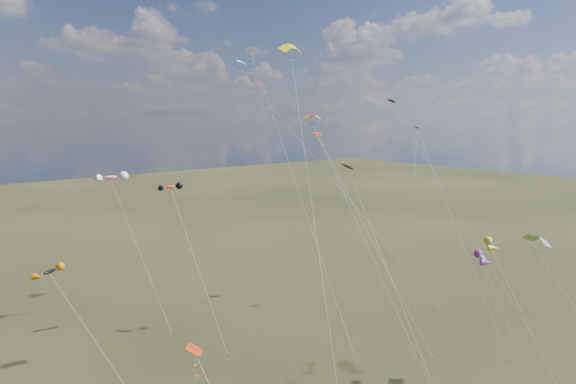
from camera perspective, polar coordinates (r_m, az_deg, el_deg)
diamond_black_high at (r=77.39m, az=12.02°, el=6.53°), size 1.23×23.68×29.44m
diamond_navy_tall at (r=75.15m, az=-3.39°, el=11.71°), size 5.94×27.78×36.59m
diamond_black_mid at (r=42.18m, az=10.19°, el=-6.33°), size 1.90×12.74×23.20m
diamond_navy_right at (r=74.21m, az=14.39°, el=3.49°), size 7.18×19.03×25.54m
diamond_orange_center at (r=62.77m, az=6.65°, el=-0.08°), size 3.71×16.68×25.01m
parafoil_yellow at (r=56.04m, az=0.39°, el=15.72°), size 11.05×19.43×35.04m
parafoil_blue_white at (r=78.26m, az=-5.21°, el=13.99°), size 16.50×27.51×35.51m
parafoil_striped at (r=56.73m, az=26.05°, el=-4.53°), size 2.89×13.15×16.05m
parafoil_tricolor at (r=63.82m, az=2.84°, el=8.23°), size 3.31×21.59×27.59m
novelty_black_orange at (r=57.06m, az=-24.94°, el=-8.05°), size 6.58×7.93×12.20m
novelty_orange_black at (r=65.95m, az=-12.87°, el=0.46°), size 2.59×12.48×18.74m
novelty_white_purple at (r=50.37m, az=20.79°, el=-6.93°), size 2.30×9.45×14.78m
novelty_redwhite_stripe at (r=71.86m, az=-19.06°, el=1.49°), size 4.67×12.25×19.70m
novelty_blue_yellow at (r=54.71m, az=21.64°, el=-5.50°), size 5.32×12.99×15.07m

